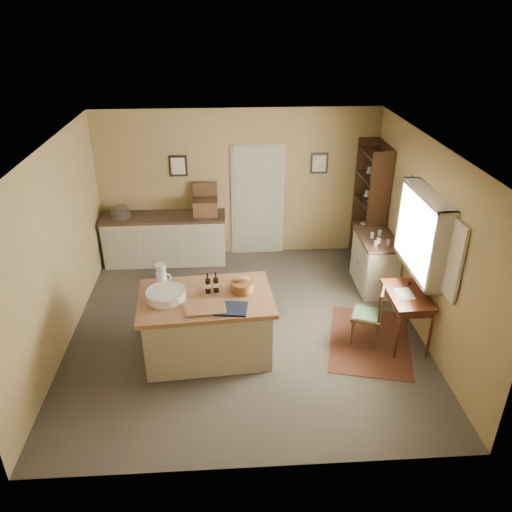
{
  "coord_description": "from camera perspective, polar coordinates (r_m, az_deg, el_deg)",
  "views": [
    {
      "loc": [
        -0.23,
        -6.08,
        4.31
      ],
      "look_at": [
        0.16,
        0.05,
        1.15
      ],
      "focal_mm": 35.0,
      "sensor_mm": 36.0,
      "label": 1
    }
  ],
  "objects": [
    {
      "name": "wall_back",
      "position": [
        9.08,
        -2.05,
        8.18
      ],
      "size": [
        5.0,
        0.1,
        2.7
      ],
      "primitive_type": "cube",
      "color": "#998050",
      "rests_on": "ground"
    },
    {
      "name": "ceiling",
      "position": [
        6.3,
        -1.5,
        12.39
      ],
      "size": [
        5.0,
        5.0,
        0.0
      ],
      "primitive_type": "plane",
      "color": "silver",
      "rests_on": "wall_back"
    },
    {
      "name": "wall_left",
      "position": [
        7.14,
        -21.85,
        0.62
      ],
      "size": [
        0.1,
        5.0,
        2.7
      ],
      "primitive_type": "cube",
      "color": "#998050",
      "rests_on": "ground"
    },
    {
      "name": "door",
      "position": [
        9.17,
        0.19,
        6.43
      ],
      "size": [
        0.97,
        0.06,
        2.11
      ],
      "primitive_type": "cube",
      "color": "#A1A48D",
      "rests_on": "ground"
    },
    {
      "name": "writing_desk",
      "position": [
        7.14,
        16.87,
        -4.81
      ],
      "size": [
        0.53,
        0.86,
        0.82
      ],
      "color": "#39180C",
      "rests_on": "ground"
    },
    {
      "name": "desk_chair",
      "position": [
        7.11,
        12.49,
        -6.69
      ],
      "size": [
        0.51,
        0.51,
        0.84
      ],
      "primitive_type": null,
      "rotation": [
        0.0,
        0.0,
        -0.39
      ],
      "color": "#311D10",
      "rests_on": "ground"
    },
    {
      "name": "framed_prints",
      "position": [
        8.96,
        -0.78,
        10.4
      ],
      "size": [
        2.82,
        0.02,
        0.38
      ],
      "color": "black",
      "rests_on": "ground"
    },
    {
      "name": "shelving_unit",
      "position": [
        9.08,
        13.2,
        5.67
      ],
      "size": [
        0.37,
        0.98,
        2.18
      ],
      "color": "#311D10",
      "rests_on": "ground"
    },
    {
      "name": "sideboard",
      "position": [
        9.19,
        -10.28,
        2.14
      ],
      "size": [
        2.19,
        0.62,
        1.18
      ],
      "color": "#B7AC91",
      "rests_on": "ground"
    },
    {
      "name": "wall_front",
      "position": [
        4.66,
        -0.01,
        -12.29
      ],
      "size": [
        5.0,
        0.1,
        2.7
      ],
      "primitive_type": "cube",
      "color": "#998050",
      "rests_on": "ground"
    },
    {
      "name": "work_island",
      "position": [
        6.71,
        -5.67,
        -7.71
      ],
      "size": [
        1.8,
        1.25,
        1.2
      ],
      "rotation": [
        0.0,
        0.0,
        0.07
      ],
      "color": "#B7AC91",
      "rests_on": "ground"
    },
    {
      "name": "wall_right",
      "position": [
        7.3,
        18.67,
        1.76
      ],
      "size": [
        0.1,
        5.0,
        2.7
      ],
      "primitive_type": "cube",
      "color": "#998050",
      "rests_on": "ground"
    },
    {
      "name": "rug",
      "position": [
        7.36,
        12.84,
        -9.39
      ],
      "size": [
        1.46,
        1.82,
        0.01
      ],
      "primitive_type": "cube",
      "rotation": [
        0.0,
        0.0,
        -0.25
      ],
      "color": "#4F2816",
      "rests_on": "ground"
    },
    {
      "name": "window",
      "position": [
        7.02,
        18.89,
        2.52
      ],
      "size": [
        0.25,
        1.99,
        1.12
      ],
      "color": "#B7AC91",
      "rests_on": "ground"
    },
    {
      "name": "right_cabinet",
      "position": [
        8.47,
        13.43,
        -0.65
      ],
      "size": [
        0.57,
        1.03,
        0.99
      ],
      "color": "#B7AC91",
      "rests_on": "ground"
    },
    {
      "name": "ground",
      "position": [
        7.46,
        -1.25,
        -8.09
      ],
      "size": [
        5.0,
        5.0,
        0.0
      ],
      "primitive_type": "plane",
      "color": "#4E463B",
      "rests_on": "ground"
    }
  ]
}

